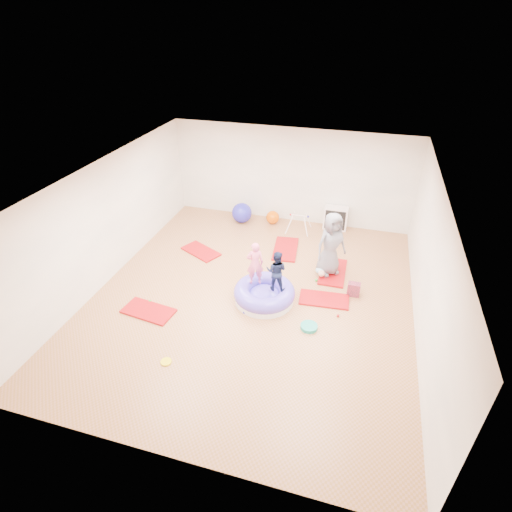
# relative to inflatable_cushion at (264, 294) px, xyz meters

# --- Properties ---
(room) EXTENTS (7.01, 8.01, 2.81)m
(room) POSITION_rel_inflatable_cushion_xyz_m (-0.29, 0.06, 1.23)
(room) COLOR #AE7154
(room) RESTS_ON ground
(gym_mat_front_left) EXTENTS (1.18, 0.70, 0.05)m
(gym_mat_front_left) POSITION_rel_inflatable_cushion_xyz_m (-2.30, -1.09, -0.14)
(gym_mat_front_left) COLOR #9E0616
(gym_mat_front_left) RESTS_ON ground
(gym_mat_mid_left) EXTENTS (1.19, 0.96, 0.04)m
(gym_mat_mid_left) POSITION_rel_inflatable_cushion_xyz_m (-2.16, 1.51, -0.15)
(gym_mat_mid_left) COLOR #9E0616
(gym_mat_mid_left) RESTS_ON ground
(gym_mat_center_back) EXTENTS (0.74, 1.29, 0.05)m
(gym_mat_center_back) POSITION_rel_inflatable_cushion_xyz_m (-0.00, 2.25, -0.14)
(gym_mat_center_back) COLOR #9E0616
(gym_mat_center_back) RESTS_ON ground
(gym_mat_right) EXTENTS (1.13, 0.63, 0.05)m
(gym_mat_right) POSITION_rel_inflatable_cushion_xyz_m (1.29, 0.36, -0.15)
(gym_mat_right) COLOR #9E0616
(gym_mat_right) RESTS_ON ground
(gym_mat_rear_right) EXTENTS (0.62, 1.22, 0.05)m
(gym_mat_rear_right) POSITION_rel_inflatable_cushion_xyz_m (1.36, 1.50, -0.14)
(gym_mat_rear_right) COLOR #9E0616
(gym_mat_rear_right) RESTS_ON ground
(inflatable_cushion) EXTENTS (1.37, 1.37, 0.43)m
(inflatable_cushion) POSITION_rel_inflatable_cushion_xyz_m (0.00, 0.00, 0.00)
(inflatable_cushion) COLOR white
(inflatable_cushion) RESTS_ON ground
(child_pink) EXTENTS (0.44, 0.37, 1.03)m
(child_pink) POSITION_rel_inflatable_cushion_xyz_m (-0.25, 0.12, 0.74)
(child_pink) COLOR #F2638B
(child_pink) RESTS_ON inflatable_cushion
(child_navy) EXTENTS (0.46, 0.36, 0.94)m
(child_navy) POSITION_rel_inflatable_cushion_xyz_m (0.25, 0.03, 0.70)
(child_navy) COLOR #111937
(child_navy) RESTS_ON inflatable_cushion
(adult_caregiver) EXTENTS (0.91, 0.88, 1.58)m
(adult_caregiver) POSITION_rel_inflatable_cushion_xyz_m (1.24, 1.43, 0.67)
(adult_caregiver) COLOR slate
(adult_caregiver) RESTS_ON gym_mat_rear_right
(infant) EXTENTS (0.34, 0.34, 0.20)m
(infant) POSITION_rel_inflatable_cushion_xyz_m (1.11, 1.26, -0.02)
(infant) COLOR #9BC3DD
(infant) RESTS_ON gym_mat_rear_right
(ball_pit_balls) EXTENTS (4.15, 2.40, 0.06)m
(ball_pit_balls) POSITION_rel_inflatable_cushion_xyz_m (0.31, 0.18, -0.14)
(ball_pit_balls) COLOR #2521A9
(ball_pit_balls) RESTS_ON ground
(exercise_ball_blue) EXTENTS (0.60, 0.60, 0.60)m
(exercise_ball_blue) POSITION_rel_inflatable_cushion_xyz_m (-1.63, 3.49, 0.13)
(exercise_ball_blue) COLOR #2521A9
(exercise_ball_blue) RESTS_ON ground
(exercise_ball_orange) EXTENTS (0.39, 0.39, 0.39)m
(exercise_ball_orange) POSITION_rel_inflatable_cushion_xyz_m (-0.71, 3.66, 0.03)
(exercise_ball_orange) COLOR #DC5600
(exercise_ball_orange) RESTS_ON ground
(infant_play_gym) EXTENTS (0.68, 0.65, 0.52)m
(infant_play_gym) POSITION_rel_inflatable_cushion_xyz_m (0.13, 3.37, 0.18)
(infant_play_gym) COLOR white
(infant_play_gym) RESTS_ON ground
(cube_shelf) EXTENTS (0.68, 0.33, 0.68)m
(cube_shelf) POSITION_rel_inflatable_cushion_xyz_m (1.13, 3.85, 0.17)
(cube_shelf) COLOR white
(cube_shelf) RESTS_ON ground
(balance_disc) EXTENTS (0.35, 0.35, 0.08)m
(balance_disc) POSITION_rel_inflatable_cushion_xyz_m (1.12, -0.65, -0.13)
(balance_disc) COLOR teal
(balance_disc) RESTS_ON ground
(backpack) EXTENTS (0.28, 0.18, 0.32)m
(backpack) POSITION_rel_inflatable_cushion_xyz_m (1.90, 0.73, -0.01)
(backpack) COLOR #BB2347
(backpack) RESTS_ON ground
(yellow_toy) EXTENTS (0.20, 0.20, 0.03)m
(yellow_toy) POSITION_rel_inflatable_cushion_xyz_m (-1.28, -2.29, -0.15)
(yellow_toy) COLOR yellow
(yellow_toy) RESTS_ON ground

